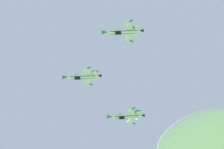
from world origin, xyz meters
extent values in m
ellipsoid|color=white|center=(-27.97, 211.92, 253.18)|extent=(86.53, 60.16, 24.60)
cylinder|color=silver|center=(-50.35, 58.21, 137.15)|extent=(11.62, 6.53, 1.70)
cube|color=#2D3338|center=(-50.40, 58.32, 136.70)|extent=(9.79, 5.55, 0.76)
cone|color=#197A38|center=(-56.85, 55.24, 137.15)|extent=(2.83, 2.42, 1.56)
cone|color=black|center=(-44.21, 61.02, 137.15)|extent=(2.02, 1.90, 1.36)
ellipsoid|color=#192333|center=(-52.68, 56.97, 137.77)|extent=(3.47, 2.55, 1.35)
cube|color=black|center=(-52.40, 57.50, 136.37)|extent=(2.53, 2.08, 1.10)
cube|color=silver|center=(-47.75, 56.65, 136.39)|extent=(2.14, 4.22, 1.28)
cube|color=#197A38|center=(-45.89, 55.27, 135.85)|extent=(1.63, 0.70, 0.38)
cube|color=silver|center=(-49.85, 61.24, 137.74)|extent=(4.42, 4.01, 1.28)
cube|color=#197A38|center=(-49.67, 63.55, 138.28)|extent=(1.45, 1.63, 0.38)
cube|color=silver|center=(-45.10, 58.99, 136.76)|extent=(1.79, 2.24, 0.72)
cube|color=silver|center=(-46.32, 61.67, 137.54)|extent=(2.74, 2.72, 0.72)
cube|color=#197A38|center=(-45.79, 59.78, 138.90)|extent=(2.72, 1.87, 2.56)
cylinder|color=silver|center=(-26.92, 48.14, 137.07)|extent=(11.62, 6.53, 1.70)
cube|color=#2D3338|center=(-26.96, 48.24, 136.62)|extent=(9.79, 5.55, 0.72)
cone|color=#197A38|center=(-33.42, 45.17, 137.07)|extent=(2.83, 2.42, 1.56)
cone|color=black|center=(-20.78, 50.94, 137.07)|extent=(2.02, 1.90, 1.36)
ellipsoid|color=#192333|center=(-29.26, 46.91, 137.69)|extent=(3.46, 2.53, 1.32)
cube|color=black|center=(-28.96, 47.41, 136.29)|extent=(2.53, 2.06, 1.07)
cube|color=silver|center=(-24.31, 46.56, 136.40)|extent=(2.15, 4.24, 1.15)
cube|color=#197A38|center=(-22.45, 45.16, 135.92)|extent=(1.63, 0.70, 0.36)
cube|color=silver|center=(-26.42, 51.18, 137.59)|extent=(4.44, 4.02, 1.15)
cube|color=#197A38|center=(-26.26, 53.50, 138.06)|extent=(1.45, 1.63, 0.36)
cube|color=silver|center=(-21.66, 48.91, 136.73)|extent=(1.80, 2.25, 0.66)
cube|color=silver|center=(-22.90, 51.61, 137.42)|extent=(2.75, 2.73, 0.66)
cube|color=#197A38|center=(-22.38, 49.76, 138.84)|extent=(2.69, 1.80, 2.58)
cylinder|color=silver|center=(-42.44, 82.37, 134.77)|extent=(11.62, 6.53, 1.70)
cube|color=#2D3338|center=(-42.49, 82.46, 134.32)|extent=(9.79, 5.55, 0.70)
cone|color=#197A38|center=(-48.95, 79.40, 134.77)|extent=(2.83, 2.42, 1.56)
cone|color=black|center=(-36.30, 85.17, 134.77)|extent=(2.02, 1.90, 1.36)
ellipsoid|color=#192333|center=(-44.79, 81.15, 135.40)|extent=(3.46, 2.52, 1.31)
cube|color=black|center=(-44.48, 81.63, 133.99)|extent=(2.52, 2.06, 1.06)
cube|color=silver|center=(-39.83, 80.78, 134.13)|extent=(2.15, 4.25, 1.11)
cube|color=#197A38|center=(-37.97, 79.38, 133.67)|extent=(1.63, 0.69, 0.36)
cube|color=silver|center=(-41.95, 85.42, 135.26)|extent=(4.44, 4.03, 1.11)
cube|color=#197A38|center=(-41.79, 87.75, 135.71)|extent=(1.45, 1.63, 0.36)
cube|color=silver|center=(-37.19, 83.14, 134.44)|extent=(1.80, 2.26, 0.63)
cube|color=silver|center=(-38.42, 85.84, 135.10)|extent=(2.75, 2.74, 0.63)
cube|color=#197A38|center=(-37.92, 84.01, 136.54)|extent=(2.68, 1.77, 2.58)
camera|label=1|loc=(-5.41, -3.58, 2.00)|focal=61.34mm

